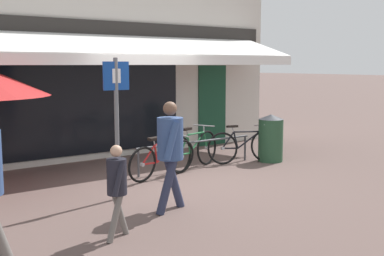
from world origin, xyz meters
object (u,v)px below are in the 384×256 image
Objects in this scene: bicycle_red at (163,159)px; pedestrian_child at (117,182)px; pedestrian_adult at (170,145)px; bicycle_black at (244,146)px; bicycle_green at (194,150)px; parking_sign at (117,113)px; litter_bin at (271,138)px.

bicycle_red is 1.44× the size of pedestrian_child.
bicycle_black is at bearing -141.53° from pedestrian_adult.
pedestrian_adult reaches higher than pedestrian_child.
pedestrian_child is (-2.19, -2.35, 0.35)m from bicycle_red.
bicycle_black is at bearing -154.66° from pedestrian_child.
bicycle_red is at bearing 176.77° from bicycle_green.
parking_sign is (-2.29, -1.07, 0.98)m from bicycle_green.
pedestrian_adult is at bearing -155.96° from litter_bin.
bicycle_green is at bearing 24.91° from parking_sign.
pedestrian_child is (-3.12, -2.63, 0.32)m from bicycle_green.
pedestrian_adult reaches higher than bicycle_red.
pedestrian_child is at bearing -131.63° from bicycle_black.
litter_bin reaches higher than bicycle_black.
parking_sign reaches higher than pedestrian_child.
bicycle_green is 1.57× the size of litter_bin.
litter_bin reaches higher than bicycle_green.
litter_bin is at bearing -159.83° from pedestrian_child.
pedestrian_child reaches higher than bicycle_black.
parking_sign is at bearing -161.43° from bicycle_red.
bicycle_black is 3.81m from parking_sign.
pedestrian_adult is (-1.96, -2.06, 0.58)m from bicycle_green.
bicycle_green is at bearing 168.62° from litter_bin.
bicycle_red is 1.87m from parking_sign.
parking_sign is (-1.36, -0.79, 1.01)m from bicycle_red.
parking_sign is at bearing -174.87° from bicycle_green.
bicycle_black is 1.41× the size of pedestrian_child.
bicycle_green is 1.88m from litter_bin.
parking_sign is (-3.55, -0.93, 1.01)m from bicycle_black.
pedestrian_adult reaches higher than bicycle_black.
pedestrian_child is 1.89m from parking_sign.
pedestrian_child is at bearing -117.93° from parking_sign.
parking_sign is (-4.13, -0.70, 0.85)m from litter_bin.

